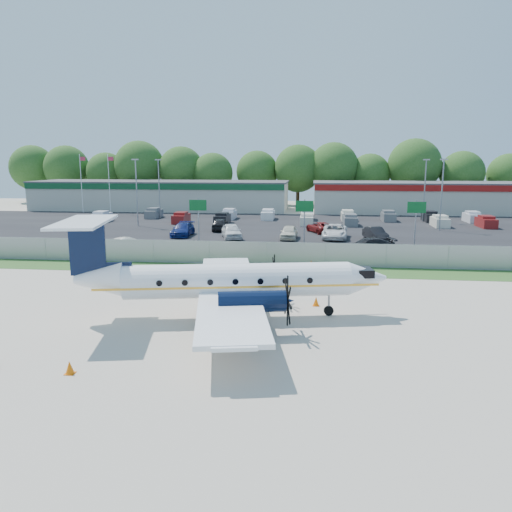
# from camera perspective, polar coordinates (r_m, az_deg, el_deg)

# --- Properties ---
(ground) EXTENTS (170.00, 170.00, 0.00)m
(ground) POSITION_cam_1_polar(r_m,az_deg,el_deg) (29.34, -1.35, -6.60)
(ground) COLOR #BDB2A0
(ground) RESTS_ON ground
(grass_verge) EXTENTS (170.00, 4.00, 0.02)m
(grass_verge) POSITION_cam_1_polar(r_m,az_deg,el_deg) (40.87, 0.96, -1.60)
(grass_verge) COLOR #2D561E
(grass_verge) RESTS_ON ground
(access_road) EXTENTS (170.00, 8.00, 0.02)m
(access_road) POSITION_cam_1_polar(r_m,az_deg,el_deg) (47.70, 1.79, 0.20)
(access_road) COLOR black
(access_road) RESTS_ON ground
(parking_lot) EXTENTS (170.00, 32.00, 0.02)m
(parking_lot) POSITION_cam_1_polar(r_m,az_deg,el_deg) (68.40, 3.27, 3.41)
(parking_lot) COLOR black
(parking_lot) RESTS_ON ground
(perimeter_fence) EXTENTS (120.00, 0.06, 1.99)m
(perimeter_fence) POSITION_cam_1_polar(r_m,az_deg,el_deg) (42.62, 1.23, 0.28)
(perimeter_fence) COLOR gray
(perimeter_fence) RESTS_ON ground
(building_west) EXTENTS (46.40, 12.40, 5.24)m
(building_west) POSITION_cam_1_polar(r_m,az_deg,el_deg) (94.15, -10.75, 6.85)
(building_west) COLOR beige
(building_west) RESTS_ON ground
(building_east) EXTENTS (44.40, 12.40, 5.24)m
(building_east) POSITION_cam_1_polar(r_m,az_deg,el_deg) (92.60, 20.50, 6.30)
(building_east) COLOR beige
(building_east) RESTS_ON ground
(sign_left) EXTENTS (1.80, 0.26, 5.00)m
(sign_left) POSITION_cam_1_polar(r_m,az_deg,el_deg) (52.27, -6.63, 5.05)
(sign_left) COLOR gray
(sign_left) RESTS_ON ground
(sign_mid) EXTENTS (1.80, 0.26, 5.00)m
(sign_mid) POSITION_cam_1_polar(r_m,az_deg,el_deg) (50.91, 5.56, 4.92)
(sign_mid) COLOR gray
(sign_mid) RESTS_ON ground
(sign_right) EXTENTS (1.80, 0.26, 5.00)m
(sign_right) POSITION_cam_1_polar(r_m,az_deg,el_deg) (51.89, 17.84, 4.56)
(sign_right) COLOR gray
(sign_right) RESTS_ON ground
(flagpole_west) EXTENTS (1.06, 0.12, 10.00)m
(flagpole_west) POSITION_cam_1_polar(r_m,az_deg,el_deg) (91.87, -19.32, 8.23)
(flagpole_west) COLOR white
(flagpole_west) RESTS_ON ground
(flagpole_east) EXTENTS (1.06, 0.12, 10.00)m
(flagpole_east) POSITION_cam_1_polar(r_m,az_deg,el_deg) (89.81, -16.41, 8.35)
(flagpole_east) COLOR white
(flagpole_east) RESTS_ON ground
(light_pole_nw) EXTENTS (0.90, 0.35, 9.09)m
(light_pole_nw) POSITION_cam_1_polar(r_m,az_deg,el_deg) (70.03, -13.50, 7.59)
(light_pole_nw) COLOR gray
(light_pole_nw) RESTS_ON ground
(light_pole_ne) EXTENTS (0.90, 0.35, 9.09)m
(light_pole_ne) POSITION_cam_1_polar(r_m,az_deg,el_deg) (67.77, 20.48, 7.11)
(light_pole_ne) COLOR gray
(light_pole_ne) RESTS_ON ground
(light_pole_sw) EXTENTS (0.90, 0.35, 9.09)m
(light_pole_sw) POSITION_cam_1_polar(r_m,az_deg,el_deg) (79.49, -11.03, 8.03)
(light_pole_sw) COLOR gray
(light_pole_sw) RESTS_ON ground
(light_pole_se) EXTENTS (0.90, 0.35, 9.09)m
(light_pole_se) POSITION_cam_1_polar(r_m,az_deg,el_deg) (77.51, 18.74, 7.60)
(light_pole_se) COLOR gray
(light_pole_se) RESTS_ON ground
(tree_line) EXTENTS (112.00, 6.00, 14.00)m
(tree_line) POSITION_cam_1_polar(r_m,az_deg,el_deg) (102.18, 4.39, 5.82)
(tree_line) COLOR #254F17
(tree_line) RESTS_ON ground
(aircraft) EXTENTS (18.44, 18.08, 5.63)m
(aircraft) POSITION_cam_1_polar(r_m,az_deg,el_deg) (28.05, -2.95, -2.82)
(aircraft) COLOR white
(aircraft) RESTS_ON ground
(pushback_tug) EXTENTS (2.64, 2.32, 1.24)m
(pushback_tug) POSITION_cam_1_polar(r_m,az_deg,el_deg) (31.41, -3.71, -4.33)
(pushback_tug) COLOR white
(pushback_tug) RESTS_ON ground
(baggage_cart_far) EXTENTS (2.39, 1.86, 1.10)m
(baggage_cart_far) POSITION_cam_1_polar(r_m,az_deg,el_deg) (27.41, -3.37, -6.76)
(baggage_cart_far) COLOR gray
(baggage_cart_far) RESTS_ON ground
(cone_nose) EXTENTS (0.40, 0.40, 0.56)m
(cone_nose) POSITION_cam_1_polar(r_m,az_deg,el_deg) (31.03, 6.87, -5.19)
(cone_nose) COLOR #E66407
(cone_nose) RESTS_ON ground
(cone_port_wing) EXTENTS (0.40, 0.40, 0.57)m
(cone_port_wing) POSITION_cam_1_polar(r_m,az_deg,el_deg) (22.74, -20.52, -11.87)
(cone_port_wing) COLOR #E66407
(cone_port_wing) RESTS_ON ground
(cone_starboard_wing) EXTENTS (0.39, 0.39, 0.56)m
(cone_starboard_wing) POSITION_cam_1_polar(r_m,az_deg,el_deg) (42.29, 6.33, -0.89)
(cone_starboard_wing) COLOR #E66407
(cone_starboard_wing) RESTS_ON ground
(road_car_west) EXTENTS (5.22, 2.20, 1.68)m
(road_car_west) POSITION_cam_1_polar(r_m,az_deg,el_deg) (48.45, -14.36, 0.01)
(road_car_west) COLOR beige
(road_car_west) RESTS_ON ground
(road_car_mid) EXTENTS (5.67, 3.52, 1.53)m
(road_car_mid) POSITION_cam_1_polar(r_m,az_deg,el_deg) (49.06, 12.58, 0.23)
(road_car_mid) COLOR black
(road_car_mid) RESTS_ON ground
(parked_car_a) EXTENTS (2.30, 5.37, 1.54)m
(parked_car_a) POSITION_cam_1_polar(r_m,az_deg,el_deg) (60.06, -8.36, 2.27)
(parked_car_a) COLOR navy
(parked_car_a) RESTS_ON ground
(parked_car_b) EXTENTS (3.34, 5.35, 1.70)m
(parked_car_b) POSITION_cam_1_polar(r_m,az_deg,el_deg) (57.64, -2.81, 2.02)
(parked_car_b) COLOR silver
(parked_car_b) RESTS_ON ground
(parked_car_c) EXTENTS (1.99, 4.62, 1.55)m
(parked_car_c) POSITION_cam_1_polar(r_m,az_deg,el_deg) (57.26, 3.79, 1.95)
(parked_car_c) COLOR beige
(parked_car_c) RESTS_ON ground
(parked_car_d) EXTENTS (3.16, 6.12, 1.65)m
(parked_car_d) POSITION_cam_1_polar(r_m,az_deg,el_deg) (58.13, 8.96, 1.97)
(parked_car_d) COLOR silver
(parked_car_d) RESTS_ON ground
(parked_car_e) EXTENTS (2.67, 4.76, 1.48)m
(parked_car_e) POSITION_cam_1_polar(r_m,az_deg,el_deg) (57.89, 13.45, 1.77)
(parked_car_e) COLOR black
(parked_car_e) RESTS_ON ground
(parked_car_f) EXTENTS (2.27, 4.89, 1.62)m
(parked_car_f) POSITION_cam_1_polar(r_m,az_deg,el_deg) (64.32, -4.08, 2.92)
(parked_car_f) COLOR black
(parked_car_f) RESTS_ON ground
(parked_car_g) EXTENTS (4.02, 5.31, 1.34)m
(parked_car_g) POSITION_cam_1_polar(r_m,az_deg,el_deg) (62.84, 7.33, 2.67)
(parked_car_g) COLOR maroon
(parked_car_g) RESTS_ON ground
(far_parking_rows) EXTENTS (56.00, 10.00, 1.60)m
(far_parking_rows) POSITION_cam_1_polar(r_m,az_deg,el_deg) (73.36, 3.50, 3.89)
(far_parking_rows) COLOR gray
(far_parking_rows) RESTS_ON ground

